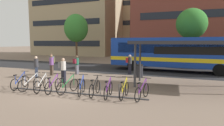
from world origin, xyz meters
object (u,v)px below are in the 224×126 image
object	(u,v)px
parked_bicycle_green_4	(68,86)
commuter_grey_pack_3	(52,60)
commuter_maroon_pack_2	(77,63)
commuter_teal_pack_5	(36,65)
city_bus	(175,53)
commuter_grey_pack_4	(63,68)
trash_bin	(140,71)
transit_shelter	(190,44)
commuter_red_pack_0	(129,63)
parked_bicycle_black_6	(95,88)
parked_bicycle_white_2	(42,85)
parked_bicycle_purple_3	(53,86)
parked_bicycle_purple_7	(108,90)
parked_bicycle_yellow_8	(124,90)
commuter_olive_pack_1	(52,63)
parked_bicycle_purple_9	(142,92)
parked_bicycle_white_1	(31,83)
street_tree_2	(76,28)
street_tree_0	(192,24)
parked_bicycle_blue_0	(20,82)
parked_bicycle_blue_5	(82,87)

from	to	relation	value
parked_bicycle_green_4	commuter_grey_pack_3	world-z (taller)	commuter_grey_pack_3
commuter_maroon_pack_2	commuter_teal_pack_5	size ratio (longest dim) A/B	0.97
commuter_teal_pack_5	commuter_grey_pack_3	bearing A→B (deg)	165.36
city_bus	commuter_grey_pack_4	world-z (taller)	city_bus
parked_bicycle_green_4	commuter_grey_pack_4	distance (m)	3.02
commuter_teal_pack_5	trash_bin	xyz separation A→B (m)	(7.57, 2.93, -0.45)
transit_shelter	commuter_red_pack_0	world-z (taller)	transit_shelter
parked_bicycle_black_6	parked_bicycle_white_2	bearing A→B (deg)	87.57
parked_bicycle_purple_3	parked_bicycle_green_4	size ratio (longest dim) A/B	1.00
parked_bicycle_purple_7	commuter_grey_pack_4	distance (m)	4.89
parked_bicycle_yellow_8	commuter_olive_pack_1	bearing A→B (deg)	58.75
parked_bicycle_green_4	commuter_teal_pack_5	bearing A→B (deg)	66.20
city_bus	commuter_grey_pack_3	xyz separation A→B (m)	(-11.56, -3.34, -0.83)
parked_bicycle_purple_9	trash_bin	bearing A→B (deg)	24.54
commuter_maroon_pack_2	commuter_teal_pack_5	world-z (taller)	commuter_teal_pack_5
parked_bicycle_white_1	commuter_olive_pack_1	distance (m)	5.12
parked_bicycle_white_2	parked_bicycle_purple_3	distance (m)	0.77
city_bus	parked_bicycle_purple_9	size ratio (longest dim) A/B	7.13
street_tree_2	parked_bicycle_purple_9	bearing A→B (deg)	-51.44
parked_bicycle_white_1	parked_bicycle_black_6	size ratio (longest dim) A/B	1.00
parked_bicycle_green_4	street_tree_0	xyz separation A→B (m)	(6.44, 14.78, 4.42)
street_tree_2	parked_bicycle_white_2	bearing A→B (deg)	-64.00
transit_shelter	street_tree_0	xyz separation A→B (m)	(0.28, 10.93, 2.14)
parked_bicycle_purple_7	street_tree_2	world-z (taller)	street_tree_2
parked_bicycle_white_1	parked_bicycle_purple_9	size ratio (longest dim) A/B	1.01
parked_bicycle_green_4	street_tree_2	size ratio (longest dim) A/B	0.23
city_bus	street_tree_0	distance (m)	5.55
parked_bicycle_white_1	street_tree_2	size ratio (longest dim) A/B	0.23
parked_bicycle_blue_0	commuter_teal_pack_5	xyz separation A→B (m)	(-1.73, 3.28, 0.58)
commuter_maroon_pack_2	street_tree_2	size ratio (longest dim) A/B	0.22
commuter_maroon_pack_2	street_tree_0	xyz separation A→B (m)	(9.36, 9.05, 3.87)
commuter_grey_pack_3	commuter_teal_pack_5	size ratio (longest dim) A/B	0.98
commuter_red_pack_0	commuter_maroon_pack_2	bearing A→B (deg)	177.22
parked_bicycle_black_6	street_tree_2	xyz separation A→B (m)	(-12.60, 19.06, 4.68)
parked_bicycle_purple_7	commuter_maroon_pack_2	xyz separation A→B (m)	(-5.30, 5.73, 0.55)
parked_bicycle_blue_0	commuter_red_pack_0	bearing A→B (deg)	-43.41
parked_bicycle_yellow_8	trash_bin	world-z (taller)	trash_bin
commuter_red_pack_0	street_tree_0	world-z (taller)	street_tree_0
parked_bicycle_white_1	parked_bicycle_green_4	world-z (taller)	same
transit_shelter	commuter_grey_pack_4	world-z (taller)	transit_shelter
parked_bicycle_white_1	transit_shelter	size ratio (longest dim) A/B	0.23
commuter_teal_pack_5	parked_bicycle_purple_7	bearing A→B (deg)	30.07
transit_shelter	commuter_red_pack_0	distance (m)	6.02
parked_bicycle_white_1	trash_bin	size ratio (longest dim) A/B	1.66
commuter_teal_pack_5	parked_bicycle_black_6	bearing A→B (deg)	28.05
street_tree_0	trash_bin	bearing A→B (deg)	-113.75
parked_bicycle_blue_5	commuter_olive_pack_1	bearing A→B (deg)	33.32
city_bus	transit_shelter	distance (m)	6.68
parked_bicycle_white_2	commuter_teal_pack_5	world-z (taller)	commuter_teal_pack_5
street_tree_0	city_bus	bearing A→B (deg)	-108.14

